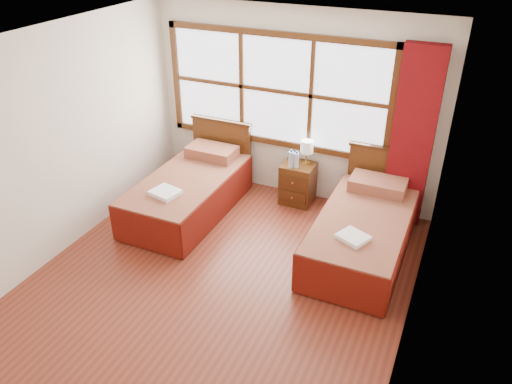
% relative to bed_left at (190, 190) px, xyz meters
% --- Properties ---
extents(floor, '(4.50, 4.50, 0.00)m').
position_rel_bed_left_xyz_m(floor, '(1.06, -1.20, -0.30)').
color(floor, maroon).
rests_on(floor, ground).
extents(ceiling, '(4.50, 4.50, 0.00)m').
position_rel_bed_left_xyz_m(ceiling, '(1.06, -1.20, 2.30)').
color(ceiling, white).
rests_on(ceiling, wall_back).
extents(wall_back, '(4.00, 0.00, 4.00)m').
position_rel_bed_left_xyz_m(wall_back, '(1.06, 1.05, 1.00)').
color(wall_back, silver).
rests_on(wall_back, floor).
extents(wall_left, '(0.00, 4.50, 4.50)m').
position_rel_bed_left_xyz_m(wall_left, '(-0.94, -1.20, 1.00)').
color(wall_left, silver).
rests_on(wall_left, floor).
extents(wall_right, '(0.00, 4.50, 4.50)m').
position_rel_bed_left_xyz_m(wall_right, '(3.06, -1.20, 1.00)').
color(wall_right, silver).
rests_on(wall_right, floor).
extents(window, '(3.16, 0.06, 1.56)m').
position_rel_bed_left_xyz_m(window, '(0.81, 1.01, 1.20)').
color(window, white).
rests_on(window, wall_back).
extents(curtain, '(0.50, 0.16, 2.30)m').
position_rel_bed_left_xyz_m(curtain, '(2.66, 0.91, 0.87)').
color(curtain, maroon).
rests_on(curtain, wall_back).
extents(bed_left, '(1.02, 2.04, 0.99)m').
position_rel_bed_left_xyz_m(bed_left, '(0.00, 0.00, 0.00)').
color(bed_left, '#3E200C').
rests_on(bed_left, floor).
extents(bed_right, '(1.01, 2.03, 0.98)m').
position_rel_bed_left_xyz_m(bed_right, '(2.37, 0.00, -0.00)').
color(bed_right, '#3E200C').
rests_on(bed_right, floor).
extents(nightstand, '(0.44, 0.43, 0.58)m').
position_rel_bed_left_xyz_m(nightstand, '(1.25, 0.80, -0.01)').
color(nightstand, '#4F2A11').
rests_on(nightstand, floor).
extents(towels_left, '(0.39, 0.36, 0.05)m').
position_rel_bed_left_xyz_m(towels_left, '(-0.01, -0.55, 0.25)').
color(towels_left, white).
rests_on(towels_left, bed_left).
extents(towels_right, '(0.38, 0.37, 0.05)m').
position_rel_bed_left_xyz_m(towels_right, '(2.36, -0.54, 0.25)').
color(towels_right, white).
rests_on(towels_right, bed_right).
extents(lamp, '(0.17, 0.17, 0.34)m').
position_rel_bed_left_xyz_m(lamp, '(1.33, 0.88, 0.52)').
color(lamp, gold).
rests_on(lamp, nightstand).
extents(bottle_near, '(0.07, 0.07, 0.25)m').
position_rel_bed_left_xyz_m(bottle_near, '(1.18, 0.69, 0.40)').
color(bottle_near, '#ACC8DD').
rests_on(bottle_near, nightstand).
extents(bottle_far, '(0.06, 0.06, 0.24)m').
position_rel_bed_left_xyz_m(bottle_far, '(1.25, 0.71, 0.39)').
color(bottle_far, '#ACC8DD').
rests_on(bottle_far, nightstand).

